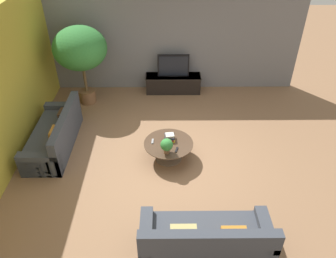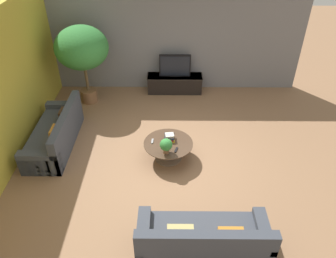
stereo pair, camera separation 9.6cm
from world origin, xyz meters
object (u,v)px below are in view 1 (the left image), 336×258
Objects in this scene: television at (173,66)px; potted_palm_tall at (80,50)px; coffee_table at (169,147)px; couch_near_entry at (206,240)px; media_console at (173,83)px; potted_plant_tabletop at (167,145)px; couch_by_wall at (55,136)px.

television is 2.54m from potted_palm_tall.
couch_near_entry is (0.56, -2.31, -0.01)m from coffee_table.
television is at bearing 86.88° from coffee_table.
coffee_table is 3.49m from potted_palm_tall.
media_console is at bearing -85.67° from couch_near_entry.
potted_plant_tabletop is (-0.60, 1.99, 0.32)m from couch_near_entry.
media_console is 3.32m from potted_plant_tabletop.
television is 3.03m from coffee_table.
media_console is 1.80× the size of television.
television is at bearing -85.66° from couch_near_entry.
couch_near_entry is (3.12, -2.76, 0.00)m from couch_by_wall.
potted_palm_tall is (-2.37, -0.57, 0.71)m from television.
potted_plant_tabletop is at bearing -93.54° from television.
television reaches higher than couch_near_entry.
media_console reaches higher than coffee_table.
couch_by_wall is at bearing -100.16° from potted_palm_tall.
couch_by_wall is 6.32× the size of potted_plant_tabletop.
potted_palm_tall is (0.35, 1.95, 1.24)m from couch_by_wall.
media_console is 3.71m from couch_by_wall.
potted_palm_tall reaches higher than coffee_table.
potted_palm_tall reaches higher than media_console.
potted_palm_tall reaches higher than couch_by_wall.
couch_near_entry is at bearing -76.28° from coffee_table.
television is at bearing 132.89° from couch_by_wall.
couch_by_wall is 1.02× the size of couch_near_entry.
coffee_table is 2.37m from couch_near_entry.
coffee_table is at bearing 79.92° from couch_by_wall.
television reaches higher than couch_by_wall.
media_console is 0.75× the size of potted_palm_tall.
coffee_table is (-0.16, -2.98, 0.03)m from media_console.
media_console is at bearing 13.63° from potted_palm_tall.
couch_near_entry is at bearing -73.11° from potted_plant_tabletop.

